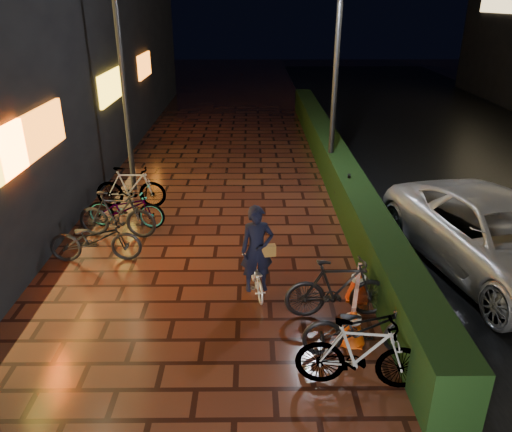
{
  "coord_description": "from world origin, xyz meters",
  "views": [
    {
      "loc": [
        0.79,
        -6.57,
        5.06
      ],
      "look_at": [
        0.88,
        2.47,
        1.1
      ],
      "focal_mm": 35.0,
      "sensor_mm": 36.0,
      "label": 1
    }
  ],
  "objects_px": {
    "van": "(501,239)",
    "cart_assembly": "(350,189)",
    "traffic_barrier": "(356,301)",
    "cyclist": "(257,262)"
  },
  "relations": [
    {
      "from": "traffic_barrier",
      "to": "cart_assembly",
      "type": "xyz_separation_m",
      "value": [
        0.75,
        4.79,
        0.23
      ]
    },
    {
      "from": "van",
      "to": "cart_assembly",
      "type": "relative_size",
      "value": 4.94
    },
    {
      "from": "van",
      "to": "traffic_barrier",
      "type": "xyz_separation_m",
      "value": [
        -3.08,
        -1.49,
        -0.43
      ]
    },
    {
      "from": "cyclist",
      "to": "cart_assembly",
      "type": "bearing_deg",
      "value": 58.6
    },
    {
      "from": "cyclist",
      "to": "traffic_barrier",
      "type": "height_order",
      "value": "cyclist"
    },
    {
      "from": "traffic_barrier",
      "to": "cart_assembly",
      "type": "bearing_deg",
      "value": 81.13
    },
    {
      "from": "cyclist",
      "to": "cart_assembly",
      "type": "height_order",
      "value": "cyclist"
    },
    {
      "from": "traffic_barrier",
      "to": "cyclist",
      "type": "bearing_deg",
      "value": 153.79
    },
    {
      "from": "van",
      "to": "traffic_barrier",
      "type": "height_order",
      "value": "van"
    },
    {
      "from": "van",
      "to": "cart_assembly",
      "type": "distance_m",
      "value": 4.04
    }
  ]
}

